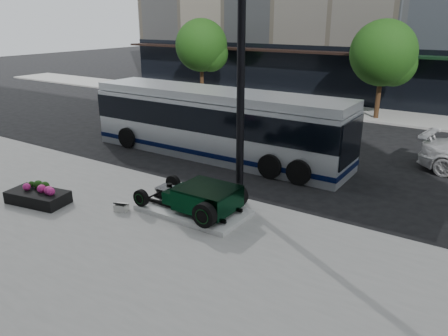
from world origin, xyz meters
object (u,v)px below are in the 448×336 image
Objects in this scene: hot_rod at (202,197)px; flower_planter at (38,196)px; transit_bus at (216,123)px; lamppost at (241,90)px.

flower_planter is (-5.03, -2.21, -0.34)m from hot_rod.
transit_bus is (-3.30, 5.61, 0.79)m from hot_rod.
transit_bus reaches higher than flower_planter.
lamppost is 3.77× the size of flower_planter.
hot_rod is at bearing -109.02° from lamppost.
hot_rod is at bearing -59.56° from transit_bus.
transit_bus is (1.73, 7.82, 1.13)m from flower_planter.
hot_rod reaches higher than flower_planter.
transit_bus is at bearing 77.53° from flower_planter.
transit_bus is at bearing 120.44° from hot_rod.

